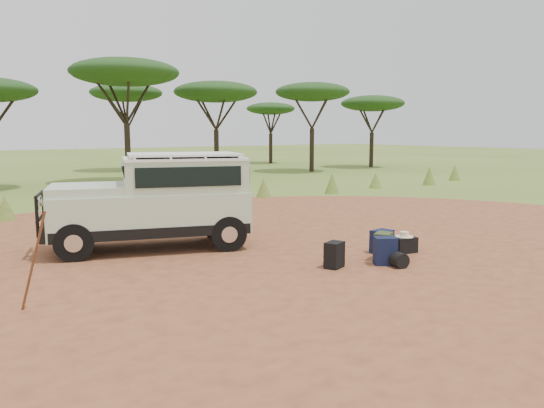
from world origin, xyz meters
TOP-DOWN VIEW (x-y plane):
  - ground at (0.00, 0.00)m, footprint 140.00×140.00m
  - dirt_clearing at (0.00, 0.00)m, footprint 23.00×23.00m
  - grass_fringe at (0.12, 8.67)m, footprint 36.60×1.60m
  - acacia_treeline at (0.75, 19.81)m, footprint 46.70×13.20m
  - safari_vehicle at (-0.99, 3.19)m, footprint 4.50×2.95m
  - walking_staff at (-4.09, 0.45)m, footprint 0.38×0.29m
  - backpack_black at (0.95, -0.32)m, footprint 0.43×0.37m
  - backpack_navy at (1.89, -0.72)m, footprint 0.50×0.47m
  - backpack_olive at (2.12, -0.46)m, footprint 0.49×0.44m
  - duffel_navy at (2.59, -0.00)m, footprint 0.46×0.36m
  - hard_case at (2.99, -0.26)m, footprint 0.53×0.43m
  - stuff_sack at (1.94, -1.01)m, footprint 0.35×0.35m
  - safari_hat at (2.99, -0.26)m, footprint 0.37×0.37m

SIDE VIEW (x-z plane):
  - ground at x=0.00m, z-range 0.00..0.00m
  - dirt_clearing at x=0.00m, z-range 0.00..0.01m
  - stuff_sack at x=1.94m, z-range 0.00..0.29m
  - hard_case at x=2.99m, z-range 0.00..0.34m
  - duffel_navy at x=2.59m, z-range 0.00..0.48m
  - backpack_black at x=0.95m, z-range 0.00..0.49m
  - backpack_navy at x=1.89m, z-range 0.00..0.54m
  - backpack_olive at x=2.12m, z-range 0.00..0.55m
  - safari_hat at x=2.99m, z-range 0.32..0.43m
  - grass_fringe at x=0.12m, z-range -0.05..0.85m
  - walking_staff at x=-4.09m, z-range 0.00..1.43m
  - safari_vehicle at x=-0.99m, z-range -0.04..2.02m
  - acacia_treeline at x=0.75m, z-range 1.74..8.00m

